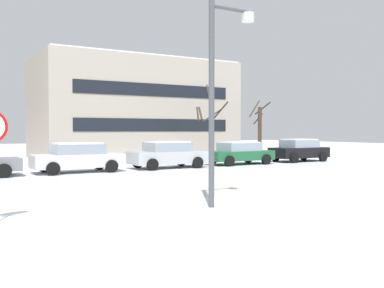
{
  "coord_description": "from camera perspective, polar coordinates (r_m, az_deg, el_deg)",
  "views": [
    {
      "loc": [
        -2.13,
        -12.48,
        2.13
      ],
      "look_at": [
        8.31,
        5.46,
        1.46
      ],
      "focal_mm": 40.47,
      "sensor_mm": 36.0,
      "label": 1
    }
  ],
  "objects": [
    {
      "name": "street_lamp",
      "position": [
        12.08,
        3.6,
        8.05
      ],
      "size": [
        1.49,
        0.36,
        5.66
      ],
      "color": "#4C4F54",
      "rests_on": "ground"
    },
    {
      "name": "building_far_right",
      "position": [
        34.94,
        -7.74,
        4.54
      ],
      "size": [
        14.92,
        8.59,
        7.58
      ],
      "color": "#B2A899",
      "rests_on": "ground"
    },
    {
      "name": "parked_car_white",
      "position": [
        22.51,
        -14.84,
        -1.71
      ],
      "size": [
        4.46,
        2.16,
        1.49
      ],
      "color": "white",
      "rests_on": "ground"
    },
    {
      "name": "tree_far_mid",
      "position": [
        32.86,
        8.9,
        1.84
      ],
      "size": [
        1.56,
        1.16,
        4.42
      ],
      "color": "#423326",
      "rests_on": "ground"
    },
    {
      "name": "road_surface",
      "position": [
        16.28,
        -22.54,
        -5.8
      ],
      "size": [
        80.0,
        9.04,
        0.0
      ],
      "color": "silver",
      "rests_on": "ground"
    },
    {
      "name": "parked_car_silver",
      "position": [
        24.25,
        -3.24,
        -1.39
      ],
      "size": [
        4.33,
        2.14,
        1.5
      ],
      "color": "silver",
      "rests_on": "ground"
    },
    {
      "name": "tree_far_right",
      "position": [
        29.81,
        2.44,
        2.7
      ],
      "size": [
        2.4,
        1.99,
        5.27
      ],
      "color": "#423326",
      "rests_on": "ground"
    },
    {
      "name": "parked_car_green",
      "position": [
        26.98,
        6.25,
        -1.17
      ],
      "size": [
        4.35,
        2.06,
        1.41
      ],
      "color": "#1E6038",
      "rests_on": "ground"
    },
    {
      "name": "parked_car_black",
      "position": [
        30.24,
        13.94,
        -0.78
      ],
      "size": [
        4.12,
        2.04,
        1.53
      ],
      "color": "black",
      "rests_on": "ground"
    },
    {
      "name": "ground_plane",
      "position": [
        12.84,
        -20.42,
        -7.81
      ],
      "size": [
        120.0,
        120.0,
        0.0
      ],
      "primitive_type": "plane",
      "color": "white"
    }
  ]
}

